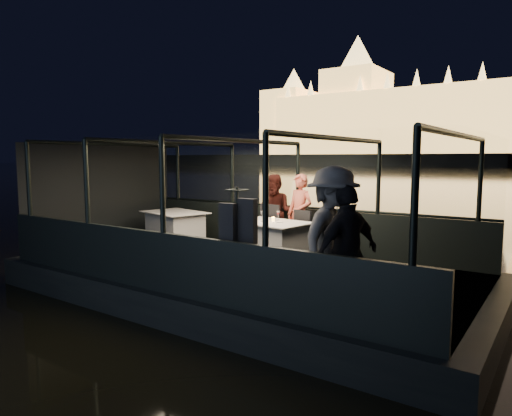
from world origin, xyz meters
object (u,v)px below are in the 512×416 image
Objects in this scene: chair_port_left at (264,232)px; passenger_stripe at (333,247)px; chair_port_right at (298,236)px; person_woman_coral at (300,218)px; dining_table_aft at (175,228)px; passenger_dark at (347,252)px; wine_bottle at (243,212)px; dining_table_central at (270,241)px; person_man_maroon at (275,216)px; coat_stand at (237,238)px.

chair_port_left is 0.53× the size of passenger_stripe.
chair_port_right is 0.56× the size of person_woman_coral.
dining_table_aft is 5.48m from passenger_stripe.
dining_table_aft is at bearing -159.86° from chair_port_right.
passenger_dark reaches higher than dining_table_aft.
chair_port_right is at bearing -119.92° from passenger_dark.
passenger_dark is at bearing -24.26° from dining_table_aft.
wine_bottle is (-0.95, -0.52, 0.47)m from chair_port_right.
wine_bottle is at bearing -173.12° from dining_table_central.
passenger_stripe is (2.74, -2.98, 0.10)m from person_man_maroon.
wine_bottle is (-2.88, 1.99, 0.06)m from passenger_stripe.
passenger_stripe is at bearing -100.51° from passenger_dark.
person_man_maroon is 4.35m from passenger_dark.
passenger_stripe is (2.28, -2.06, 0.47)m from dining_table_central.
passenger_stripe reaches higher than person_woman_coral.
chair_port_left is 0.74m from wine_bottle.
dining_table_aft is at bearing -93.59° from passenger_dark.
passenger_stripe is 1.13× the size of passenger_dark.
dining_table_central is 0.90× the size of coat_stand.
passenger_dark is 3.81m from wine_bottle.
coat_stand is 0.97× the size of person_man_maroon.
person_woman_coral is (0.61, 0.41, 0.30)m from chair_port_left.
person_man_maroon is at bearing 89.69° from chair_port_left.
chair_port_left reaches higher than dining_table_aft.
dining_table_aft is 2.28m from chair_port_left.
chair_port_left is at bearing 8.49° from dining_table_aft.
person_woman_coral is 6.03× the size of wine_bottle.
dining_table_aft is 1.54× the size of chair_port_right.
chair_port_left is (2.25, 0.34, 0.06)m from dining_table_aft.
chair_port_left is 3.76m from passenger_stripe.
person_man_maroon is 5.96× the size of wine_bottle.
person_woman_coral is at bearing 128.79° from chair_port_right.
person_woman_coral is 3.65m from passenger_stripe.
dining_table_aft is at bearing -170.70° from person_man_maroon.
passenger_stripe is 0.31m from passenger_dark.
person_man_maroon is at bearing -115.52° from passenger_dark.
dining_table_central is 1.09m from person_man_maroon.
wine_bottle is at bearing -104.35° from chair_port_left.
dining_table_central is 0.76× the size of passenger_stripe.
dining_table_aft is 2.41m from person_man_maroon.
passenger_dark reaches higher than chair_port_right.
person_man_maroon reaches higher than dining_table_aft.
chair_port_right is at bearing -2.76° from chair_port_left.
passenger_dark is 6.06× the size of wine_bottle.
chair_port_right is at bearing 28.82° from wine_bottle.
chair_port_right is 0.56× the size of passenger_dark.
passenger_dark reaches higher than person_man_maroon.
passenger_stripe is at bearing -43.29° from chair_port_left.
person_woman_coral is (-0.20, 0.44, 0.30)m from chair_port_right.
person_man_maroon is 0.87× the size of passenger_stripe.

